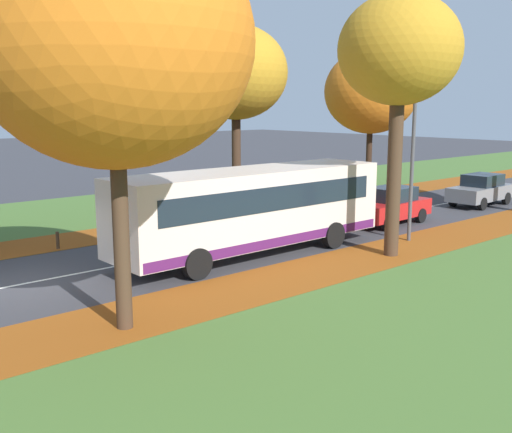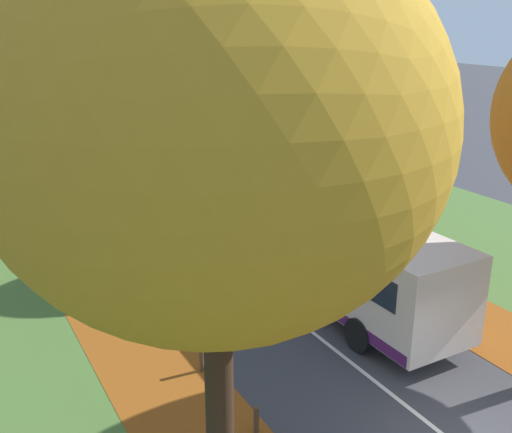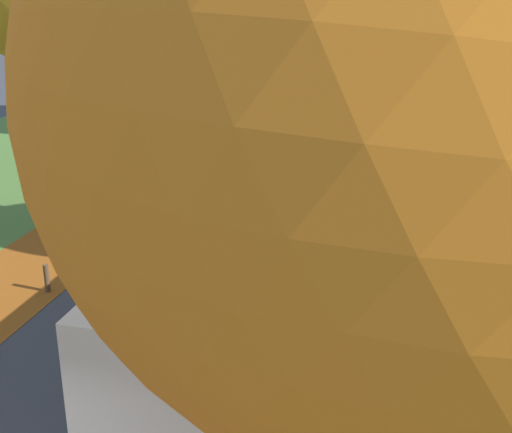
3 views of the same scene
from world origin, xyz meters
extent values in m
cube|color=#476B2D|center=(-9.20, 20.00, 0.00)|extent=(12.00, 90.00, 0.01)
cube|color=#8C4714|center=(-4.60, 14.00, 0.01)|extent=(2.80, 60.00, 0.00)
cube|color=#8C4714|center=(4.60, 14.00, 0.01)|extent=(2.80, 60.00, 0.00)
cube|color=silver|center=(0.00, 20.00, 0.00)|extent=(0.12, 80.00, 0.01)
cylinder|color=#382619|center=(-5.36, 12.51, 2.41)|extent=(0.43, 0.43, 4.82)
cylinder|color=black|center=(-5.48, 22.77, 1.94)|extent=(0.35, 0.35, 3.88)
ellipsoid|color=orange|center=(5.08, 0.70, 6.49)|extent=(6.14, 6.14, 5.53)
cylinder|color=#422D1E|center=(4.93, 11.08, 2.71)|extent=(0.49, 0.49, 5.41)
cylinder|color=#422D1E|center=(5.39, 22.94, 2.71)|extent=(0.49, 0.49, 5.43)
cylinder|color=#4C3823|center=(-3.53, 8.19, 0.34)|extent=(0.12, 0.12, 0.68)
cylinder|color=#47474C|center=(4.00, 13.45, 3.00)|extent=(0.14, 0.14, 6.00)
cylinder|color=#47474C|center=(3.20, 13.45, 5.90)|extent=(1.60, 0.10, 0.10)
ellipsoid|color=silver|center=(2.40, 13.45, 5.85)|extent=(0.44, 0.28, 0.20)
cube|color=beige|center=(1.72, 7.51, 1.73)|extent=(2.56, 10.42, 2.50)
cube|color=#19232D|center=(1.75, 2.37, 2.08)|extent=(2.30, 0.11, 1.30)
cube|color=#19232D|center=(1.72, 7.51, 2.13)|extent=(2.60, 9.17, 0.80)
cube|color=#4C1951|center=(1.72, 7.51, 0.66)|extent=(2.58, 10.21, 0.32)
cylinder|color=black|center=(2.92, 4.29, 0.48)|extent=(0.31, 0.96, 0.96)
cylinder|color=black|center=(0.55, 4.28, 0.48)|extent=(0.31, 0.96, 0.96)
cylinder|color=black|center=(2.89, 10.38, 0.48)|extent=(0.31, 0.96, 0.96)
cylinder|color=black|center=(0.51, 10.36, 0.48)|extent=(0.31, 0.96, 0.96)
cube|color=#B21919|center=(1.46, 15.58, 0.67)|extent=(1.91, 4.28, 0.70)
cube|color=#19232D|center=(1.45, 15.73, 1.32)|extent=(1.54, 2.08, 0.60)
cylinder|color=black|center=(2.31, 14.32, 0.32)|extent=(0.25, 0.65, 0.64)
cylinder|color=black|center=(0.74, 14.25, 0.32)|extent=(0.25, 0.65, 0.64)
cylinder|color=black|center=(2.18, 16.92, 0.32)|extent=(0.25, 0.65, 0.64)
cylinder|color=black|center=(0.62, 16.85, 0.32)|extent=(0.25, 0.65, 0.64)
cube|color=slate|center=(1.51, 23.25, 0.67)|extent=(1.84, 4.25, 0.70)
cube|color=#19232D|center=(1.50, 23.40, 1.32)|extent=(1.51, 2.06, 0.60)
cylinder|color=black|center=(2.33, 21.97, 0.32)|extent=(0.24, 0.65, 0.64)
cylinder|color=black|center=(0.77, 21.92, 0.32)|extent=(0.24, 0.65, 0.64)
cylinder|color=black|center=(2.25, 24.57, 0.32)|extent=(0.24, 0.65, 0.64)
cylinder|color=black|center=(0.69, 24.52, 0.32)|extent=(0.24, 0.65, 0.64)
camera|label=1|loc=(17.16, -5.66, 5.13)|focal=42.00mm
camera|label=2|loc=(-8.79, -6.83, 8.67)|focal=42.00mm
camera|label=3|loc=(5.16, -4.68, 7.49)|focal=50.00mm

